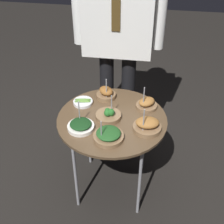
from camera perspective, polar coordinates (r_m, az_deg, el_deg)
The scene contains 10 objects.
ground_plane at distance 2.43m, azimuth 0.00°, elevation -13.14°, with size 8.00×8.00×0.00m, color black.
serving_cart at distance 2.00m, azimuth 0.00°, elevation -2.09°, with size 0.70×0.70×0.64m.
bowl_broccoli_front_right at distance 1.96m, azimuth -0.65°, elevation -0.64°, with size 0.16×0.16×0.15m.
bowl_roast_far_rim at distance 2.15m, azimuth -1.09°, elevation 3.42°, with size 0.14×0.14×0.17m.
bowl_spinach_near_rim at distance 1.81m, azimuth -0.65°, elevation -4.27°, with size 0.18×0.18×0.15m.
bowl_asparagus_mid_right at distance 2.11m, azimuth -5.33°, elevation 1.82°, with size 0.13×0.13×0.03m.
bowl_roast_back_right at distance 2.07m, azimuth 6.34°, elevation 1.52°, with size 0.14×0.14×0.18m.
bowl_roast_mid_left at distance 1.88m, azimuth 6.45°, elevation -2.41°, with size 0.17×0.17×0.18m.
bowl_spinach_front_left at distance 1.90m, azimuth -5.73°, elevation -2.50°, with size 0.16×0.16×0.17m.
waiter_figure at distance 2.20m, azimuth 1.16°, elevation 16.56°, with size 0.64×0.24×1.73m.
Camera 1 is at (0.23, -1.54, 1.87)m, focal length 50.00 mm.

